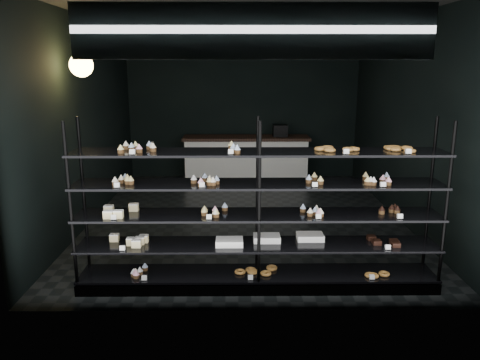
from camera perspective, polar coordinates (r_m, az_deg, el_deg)
The scene contains 5 objects.
room at distance 7.40m, azimuth 0.74°, elevation 7.21°, with size 5.01×6.01×3.20m.
display_shelf at distance 5.23m, azimuth 1.88°, elevation -6.57°, with size 4.00×0.50×1.91m.
signage at distance 4.43m, azimuth 1.65°, elevation 17.68°, with size 3.30×0.05×0.50m.
pendant_lamp at distance 6.64m, azimuth -18.79°, elevation 13.11°, with size 0.31×0.31×0.88m.
service_counter at distance 10.04m, azimuth 0.81°, elevation 2.63°, with size 2.67×0.65×1.23m.
Camera 1 is at (-0.16, -7.35, 2.45)m, focal length 35.00 mm.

